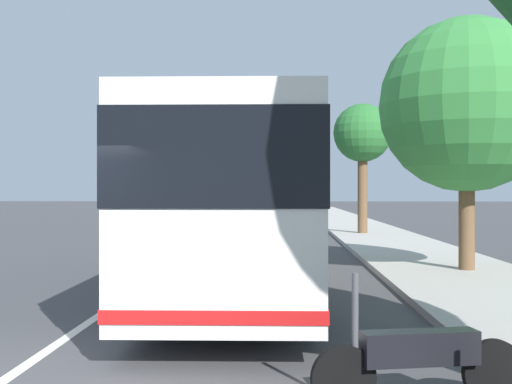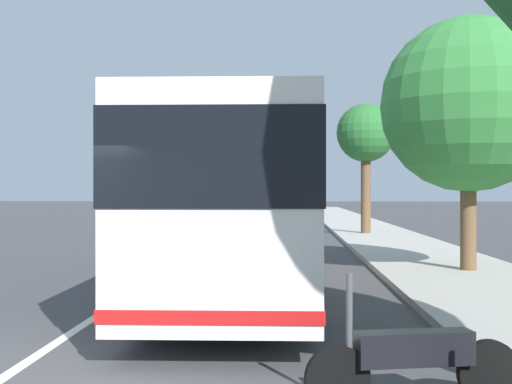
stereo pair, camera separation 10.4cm
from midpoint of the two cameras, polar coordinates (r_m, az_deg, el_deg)
ground_plane at (r=7.34m, az=-22.58°, el=-15.71°), size 220.00×220.00×0.00m
sidewalk_curb at (r=16.99m, az=16.00°, el=-6.40°), size 110.00×3.60×0.14m
lane_divider_line at (r=16.79m, az=-7.93°, el=-6.70°), size 110.00×0.16×0.01m
coach_bus at (r=12.96m, az=-1.69°, el=-0.30°), size 12.21×2.78×3.26m
motorcycle_by_tree at (r=6.16m, az=14.07°, el=-14.42°), size 0.46×2.04×1.25m
car_side_street at (r=29.79m, az=-6.52°, el=-2.35°), size 4.10×2.07×1.52m
car_far_distant at (r=52.68m, az=2.03°, el=-1.27°), size 4.38×2.19×1.49m
roadside_tree_mid_block at (r=15.69m, az=18.42°, el=7.45°), size 4.10×4.10×6.07m
roadside_tree_far_block at (r=28.04m, az=9.55°, el=5.11°), size 2.56×2.56×5.82m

